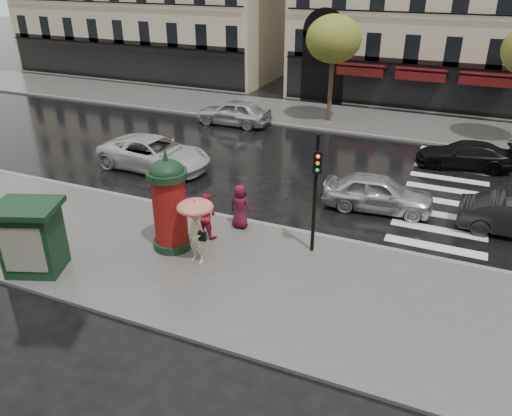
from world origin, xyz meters
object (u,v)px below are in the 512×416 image
at_px(traffic_light, 316,184).
at_px(car_silver, 378,192).
at_px(man_burgundy, 240,206).
at_px(woman_red, 206,215).
at_px(morris_column, 169,202).
at_px(woman_umbrella, 196,221).
at_px(car_white, 154,154).
at_px(newsstand, 32,237).
at_px(car_far_silver, 234,112).
at_px(car_black, 464,155).

distance_m(traffic_light, car_silver, 5.15).
bearing_deg(man_burgundy, woman_red, 58.65).
height_order(man_burgundy, morris_column, morris_column).
distance_m(woman_umbrella, car_white, 9.44).
distance_m(morris_column, car_white, 8.26).
height_order(newsstand, car_far_silver, newsstand).
xyz_separation_m(morris_column, car_black, (9.21, 12.79, -1.25)).
xyz_separation_m(man_burgundy, car_black, (7.59, 10.45, -0.32)).
bearing_deg(newsstand, car_black, 51.69).
relative_size(car_black, car_far_silver, 0.97).
xyz_separation_m(man_burgundy, car_far_silver, (-6.29, 12.60, -0.18)).
relative_size(morris_column, car_black, 0.81).
height_order(woman_red, man_burgundy, same).
height_order(morris_column, traffic_light, traffic_light).
bearing_deg(morris_column, traffic_light, 19.48).
bearing_deg(newsstand, woman_red, 46.11).
relative_size(woman_umbrella, car_silver, 0.52).
distance_m(morris_column, car_silver, 8.81).
relative_size(woman_red, car_white, 0.30).
bearing_deg(traffic_light, car_silver, 72.90).
bearing_deg(car_far_silver, car_white, -2.72).
height_order(woman_red, car_black, woman_red).
bearing_deg(car_black, morris_column, -42.33).
bearing_deg(man_burgundy, car_black, -120.87).
height_order(car_silver, car_far_silver, car_far_silver).
distance_m(man_burgundy, car_far_silver, 14.09).
bearing_deg(morris_column, woman_red, 57.11).
bearing_deg(car_black, newsstand, -44.90).
distance_m(man_burgundy, morris_column, 2.99).
xyz_separation_m(woman_umbrella, woman_red, (-0.55, 1.66, -0.67)).
relative_size(man_burgundy, morris_column, 0.47).
distance_m(woman_umbrella, newsstand, 5.32).
height_order(woman_umbrella, car_far_silver, woman_umbrella).
xyz_separation_m(man_burgundy, morris_column, (-1.62, -2.33, 0.92)).
bearing_deg(newsstand, morris_column, 42.70).
bearing_deg(car_silver, newsstand, 129.17).
distance_m(woman_umbrella, morris_column, 1.42).
relative_size(newsstand, car_black, 0.53).
height_order(traffic_light, car_far_silver, traffic_light).
xyz_separation_m(man_burgundy, newsstand, (-4.94, -5.40, 0.36)).
relative_size(newsstand, car_silver, 0.54).
xyz_separation_m(woman_umbrella, man_burgundy, (0.30, 2.81, -0.67)).
height_order(woman_umbrella, man_burgundy, woman_umbrella).
relative_size(woman_red, car_far_silver, 0.37).
bearing_deg(woman_umbrella, morris_column, 159.92).
bearing_deg(newsstand, woman_umbrella, 29.15).
relative_size(woman_umbrella, car_white, 0.40).
xyz_separation_m(man_burgundy, car_silver, (4.51, 3.89, -0.22)).
bearing_deg(traffic_light, newsstand, -149.52).
relative_size(man_burgundy, traffic_light, 0.41).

